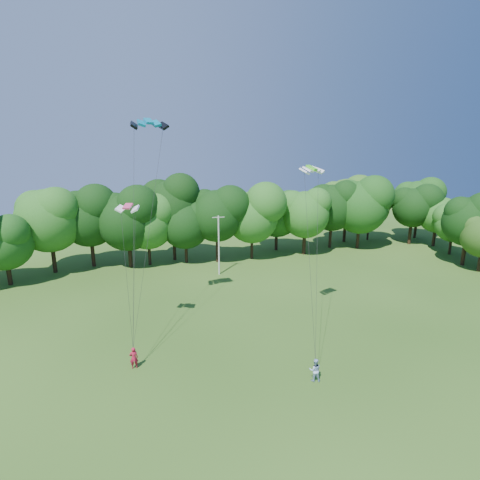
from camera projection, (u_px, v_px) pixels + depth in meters
name	position (u px, v px, depth m)	size (l,w,h in m)	color
ground	(273.00, 426.00, 23.64)	(160.00, 160.00, 0.00)	#264A14
utility_pole	(219.00, 245.00, 50.63)	(1.64, 0.27, 8.22)	beige
kite_flyer_left	(134.00, 358.00, 29.64)	(0.66, 0.44, 1.82)	#B21732
kite_flyer_right	(315.00, 370.00, 28.04)	(0.89, 0.69, 1.82)	#AECAF2
kite_teal	(148.00, 121.00, 33.20)	(3.32, 1.71, 0.65)	#057497
kite_green	(312.00, 168.00, 33.09)	(2.55, 1.76, 0.48)	#4EDD21
kite_pink	(128.00, 206.00, 31.41)	(2.11, 1.62, 0.42)	#DB3C6F
tree_back_center	(172.00, 206.00, 56.17)	(9.34, 9.34, 13.59)	#301D12
tree_back_east	(347.00, 196.00, 67.17)	(9.43, 9.43, 13.71)	#392316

